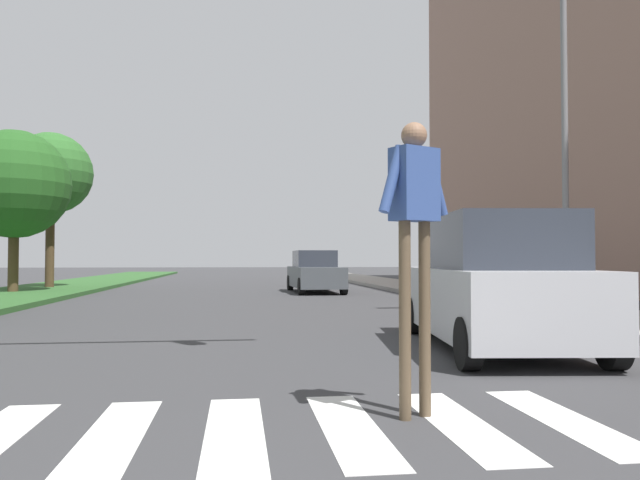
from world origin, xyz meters
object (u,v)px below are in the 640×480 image
tree_far (14,185)px  sedan_midblock (315,273)px  tree_distant (51,174)px  suv_crossing (496,286)px  pedestrian_performer (414,220)px  street_lamp_right (561,112)px

tree_far → sedan_midblock: 11.61m
tree_distant → suv_crossing: size_ratio=1.36×
tree_far → tree_distant: (0.25, 3.51, 0.87)m
pedestrian_performer → suv_crossing: size_ratio=0.52×
pedestrian_performer → sedan_midblock: 19.57m
tree_far → sedan_midblock: bearing=3.9°
suv_crossing → sedan_midblock: 15.78m
tree_distant → suv_crossing: bearing=-57.9°
street_lamp_right → sedan_midblock: bearing=109.1°
tree_far → tree_distant: tree_distant is taller
tree_far → suv_crossing: 19.39m
street_lamp_right → sedan_midblock: (-4.06, 11.69, -3.82)m
tree_far → tree_distant: 3.62m
suv_crossing → sedan_midblock: suv_crossing is taller
suv_crossing → pedestrian_performer: bearing=-121.8°
sedan_midblock → tree_far: bearing=-176.1°
tree_distant → pedestrian_performer: 24.33m
tree_distant → sedan_midblock: tree_distant is taller
suv_crossing → sedan_midblock: size_ratio=1.04×
tree_distant → suv_crossing: tree_distant is taller
sedan_midblock → tree_distant: bearing=165.8°
tree_distant → street_lamp_right: bearing=-44.1°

